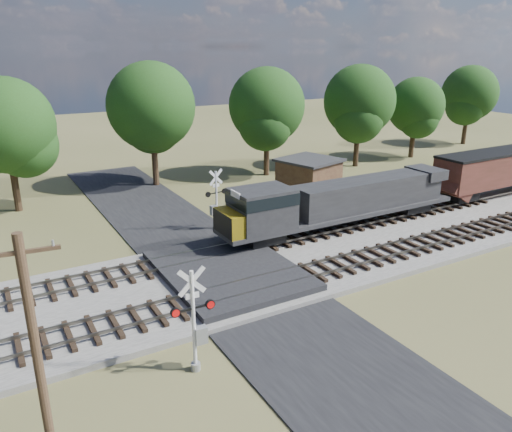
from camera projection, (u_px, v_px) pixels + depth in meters
ground at (232, 281)px, 27.70m from camera, size 160.00×160.00×0.00m
ballast_bed at (364, 242)px, 32.76m from camera, size 140.00×10.00×0.30m
road at (232, 280)px, 27.68m from camera, size 7.00×60.00×0.08m
crossing_panel at (228, 272)px, 28.01m from camera, size 7.00×9.00×0.62m
track_near at (299, 275)px, 27.39m from camera, size 140.00×2.60×0.33m
track_far at (254, 245)px, 31.50m from camera, size 140.00×2.60×0.33m
crossing_signal_near at (196, 329)px, 19.49m from camera, size 1.82×0.39×4.51m
crossing_signal_far at (216, 205)px, 34.85m from camera, size 1.75×0.44×4.38m
utility_pole at (38, 361)px, 13.59m from camera, size 1.94×0.32×7.94m
equipment_shed at (309, 176)px, 43.58m from camera, size 5.66×5.66×3.14m
treeline at (227, 111)px, 46.80m from camera, size 79.92×10.70×11.23m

